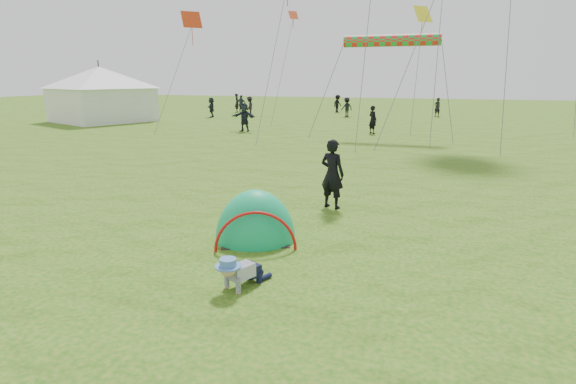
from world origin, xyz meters
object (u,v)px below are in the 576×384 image
(crawling_toddler, at_px, (239,271))
(popup_tent, at_px, (256,240))
(standing_adult, at_px, (332,174))
(event_marquee, at_px, (101,92))

(crawling_toddler, height_order, popup_tent, popup_tent)
(standing_adult, bearing_deg, popup_tent, 89.01)
(standing_adult, xyz_separation_m, event_marquee, (-22.17, 17.57, 1.30))
(crawling_toddler, distance_m, event_marquee, 31.44)
(standing_adult, height_order, event_marquee, event_marquee)
(event_marquee, bearing_deg, standing_adult, -16.87)
(popup_tent, distance_m, standing_adult, 3.15)
(popup_tent, xyz_separation_m, standing_adult, (0.96, 2.86, 0.90))
(crawling_toddler, bearing_deg, event_marquee, 157.88)
(crawling_toddler, distance_m, standing_adult, 5.05)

